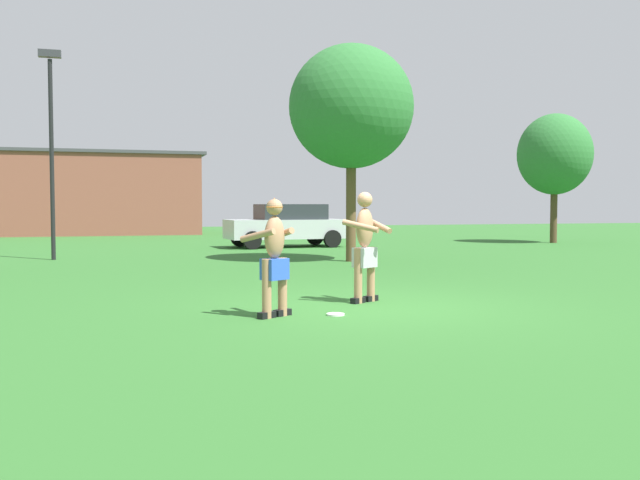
# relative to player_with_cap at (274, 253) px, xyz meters

# --- Properties ---
(ground_plane) EXTENTS (80.00, 80.00, 0.00)m
(ground_plane) POSITION_rel_player_with_cap_xyz_m (1.63, 0.55, -0.89)
(ground_plane) COLOR #2D6628
(player_with_cap) EXTENTS (0.74, 0.75, 1.64)m
(player_with_cap) POSITION_rel_player_with_cap_xyz_m (0.00, 0.00, 0.00)
(player_with_cap) COLOR black
(player_with_cap) RESTS_ON ground_plane
(player_in_gray) EXTENTS (0.77, 0.78, 1.75)m
(player_in_gray) POSITION_rel_player_with_cap_xyz_m (1.70, 1.01, 0.04)
(player_in_gray) COLOR black
(player_in_gray) RESTS_ON ground_plane
(frisbee) EXTENTS (0.26, 0.26, 0.03)m
(frisbee) POSITION_rel_player_with_cap_xyz_m (0.85, -0.10, -0.88)
(frisbee) COLOR white
(frisbee) RESTS_ON ground_plane
(car_silver_near_post) EXTENTS (4.42, 2.28, 1.58)m
(car_silver_near_post) POSITION_rel_player_with_cap_xyz_m (3.99, 15.51, -0.07)
(car_silver_near_post) COLOR silver
(car_silver_near_post) RESTS_ON ground_plane
(lamp_post) EXTENTS (0.60, 0.24, 5.86)m
(lamp_post) POSITION_rel_player_with_cap_xyz_m (-3.77, 11.56, 2.69)
(lamp_post) COLOR black
(lamp_post) RESTS_ON ground_plane
(outbuilding_behind_lot) EXTENTS (13.31, 5.24, 4.32)m
(outbuilding_behind_lot) POSITION_rel_player_with_cap_xyz_m (-4.14, 29.39, 1.28)
(outbuilding_behind_lot) COLOR brown
(outbuilding_behind_lot) RESTS_ON ground_plane
(tree_right_field) EXTENTS (3.00, 3.00, 5.27)m
(tree_right_field) POSITION_rel_player_with_cap_xyz_m (15.15, 15.14, 2.72)
(tree_right_field) COLOR #4C3823
(tree_right_field) RESTS_ON ground_plane
(tree_behind_players) EXTENTS (3.40, 3.40, 5.90)m
(tree_behind_players) POSITION_rel_player_with_cap_xyz_m (4.12, 8.66, 3.32)
(tree_behind_players) COLOR brown
(tree_behind_players) RESTS_ON ground_plane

